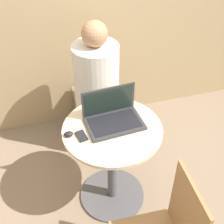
% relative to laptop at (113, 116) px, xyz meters
% --- Properties ---
extents(ground_plane, '(12.00, 12.00, 0.00)m').
position_rel_laptop_xyz_m(ground_plane, '(-0.02, -0.07, -0.80)').
color(ground_plane, '#7F6B56').
extents(round_table, '(0.68, 0.68, 0.75)m').
position_rel_laptop_xyz_m(round_table, '(-0.02, -0.07, -0.32)').
color(round_table, '#4C4C51').
rests_on(round_table, ground_plane).
extents(laptop, '(0.39, 0.27, 0.23)m').
position_rel_laptop_xyz_m(laptop, '(0.00, 0.00, 0.00)').
color(laptop, '#2D2D33').
rests_on(laptop, round_table).
extents(cell_phone, '(0.07, 0.11, 0.02)m').
position_rel_laptop_xyz_m(cell_phone, '(-0.24, -0.09, -0.04)').
color(cell_phone, black).
rests_on(cell_phone, round_table).
extents(computer_mouse, '(0.06, 0.05, 0.03)m').
position_rel_laptop_xyz_m(computer_mouse, '(-0.32, -0.06, -0.03)').
color(computer_mouse, black).
rests_on(computer_mouse, round_table).
extents(person_seated, '(0.38, 0.59, 1.24)m').
position_rel_laptop_xyz_m(person_seated, '(0.02, 0.61, -0.28)').
color(person_seated, brown).
rests_on(person_seated, ground_plane).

